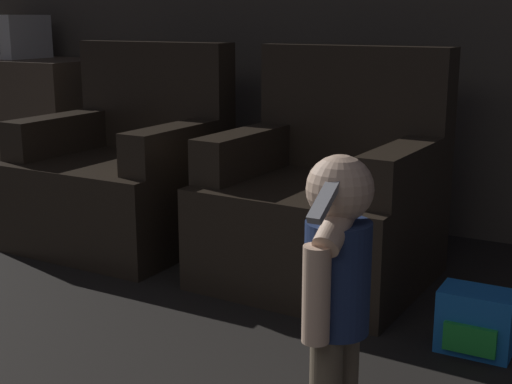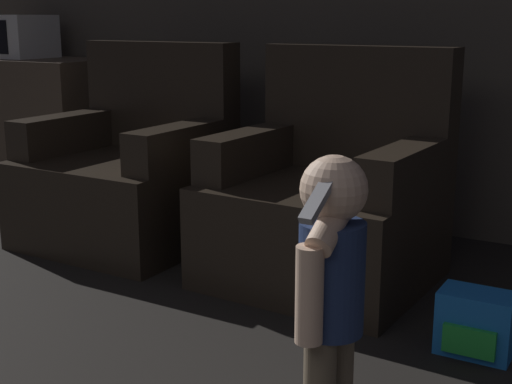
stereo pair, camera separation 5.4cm
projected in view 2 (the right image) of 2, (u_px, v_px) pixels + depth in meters
The scene contains 6 objects.
armchair_left at pixel (130, 176), 3.75m from camera, with size 0.93×0.86×1.03m.
armchair_right at pixel (328, 203), 3.19m from camera, with size 0.95×0.89×1.03m.
person_toddler at pixel (330, 278), 1.89m from camera, with size 0.18×0.32×0.81m.
toy_backpack at pixel (476, 324), 2.49m from camera, with size 0.26×0.18×0.23m.
kitchen_counter at pixel (23, 124), 4.88m from camera, with size 1.39×0.61×0.90m.
microwave at pixel (16, 36), 4.74m from camera, with size 0.45×0.37×0.28m.
Camera 2 is at (1.42, 0.73, 1.15)m, focal length 50.00 mm.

